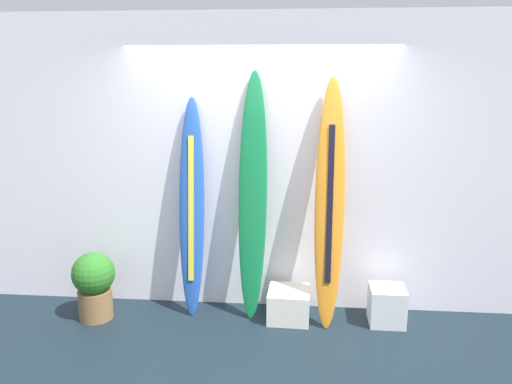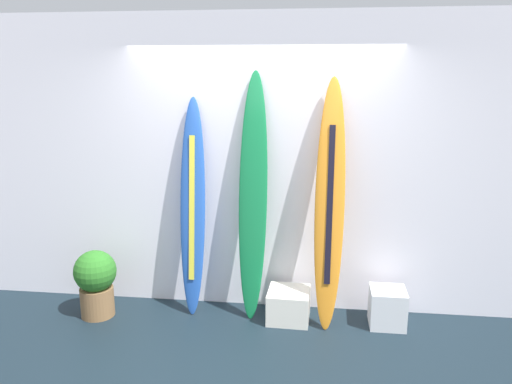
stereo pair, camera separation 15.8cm
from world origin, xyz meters
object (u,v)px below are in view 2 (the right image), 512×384
object	(u,v)px
surfboard_cobalt	(193,208)
display_block_center	(289,305)
surfboard_sunset	(330,205)
display_block_left	(387,307)
potted_plant	(96,281)
surfboard_emerald	(253,198)

from	to	relation	value
surfboard_cobalt	display_block_center	world-z (taller)	surfboard_cobalt
surfboard_sunset	display_block_center	xyz separation A→B (m)	(-0.35, -0.02, -0.97)
display_block_left	potted_plant	distance (m)	2.72
surfboard_cobalt	potted_plant	size ratio (longest dim) A/B	3.18
surfboard_cobalt	display_block_center	size ratio (longest dim) A/B	5.17
surfboard_sunset	surfboard_cobalt	bearing A→B (deg)	176.31
display_block_center	potted_plant	size ratio (longest dim) A/B	0.61
display_block_left	potted_plant	xyz separation A→B (m)	(-2.71, -0.14, 0.18)
surfboard_sunset	display_block_left	xyz separation A→B (m)	(0.55, -0.02, -0.94)
display_block_center	display_block_left	bearing A→B (deg)	0.05
surfboard_cobalt	potted_plant	bearing A→B (deg)	-164.66
surfboard_emerald	display_block_center	bearing A→B (deg)	-16.06
potted_plant	surfboard_sunset	bearing A→B (deg)	4.32
surfboard_cobalt	display_block_center	bearing A→B (deg)	-6.36
surfboard_sunset	display_block_center	bearing A→B (deg)	-176.59
surfboard_emerald	potted_plant	world-z (taller)	surfboard_emerald
display_block_left	surfboard_cobalt	bearing A→B (deg)	176.80
display_block_center	potted_plant	bearing A→B (deg)	-175.50
surfboard_cobalt	surfboard_sunset	distance (m)	1.27
surfboard_emerald	display_block_center	size ratio (longest dim) A/B	5.76
display_block_left	potted_plant	world-z (taller)	potted_plant
surfboard_cobalt	display_block_left	distance (m)	2.01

